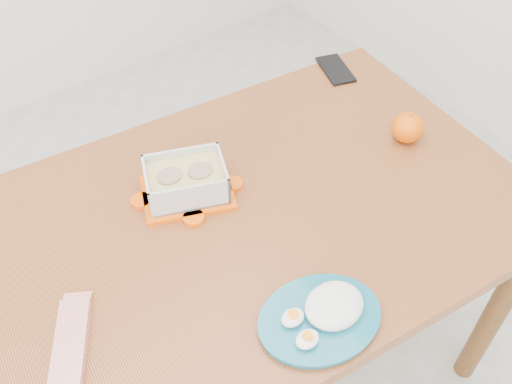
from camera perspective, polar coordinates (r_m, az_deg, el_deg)
dining_table at (r=1.38m, az=0.00°, el=-4.39°), size 1.34×0.97×0.75m
food_container at (r=1.32m, az=-7.01°, el=1.06°), size 0.25×0.22×0.09m
orange_fruit at (r=1.51m, az=14.93°, el=6.23°), size 0.08×0.08×0.08m
rice_plate at (r=1.13m, az=6.85°, el=-11.93°), size 0.29×0.29×0.07m
candy_bar at (r=1.14m, az=-18.20°, el=-15.32°), size 0.17×0.23×0.02m
smartphone at (r=1.74m, az=7.95°, el=12.04°), size 0.12×0.16×0.01m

